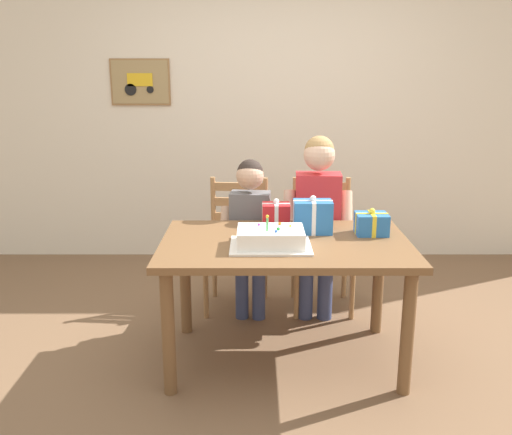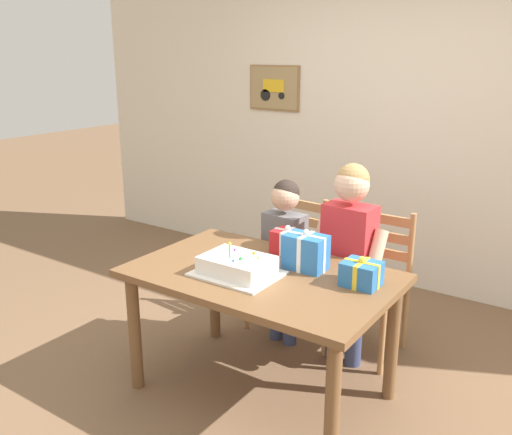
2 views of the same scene
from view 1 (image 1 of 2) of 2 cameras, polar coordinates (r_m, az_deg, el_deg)
ground_plane at (r=3.47m, az=2.59°, el=-14.07°), size 20.00×20.00×0.00m
back_wall at (r=5.02m, az=1.62°, el=10.60°), size 6.40×0.11×2.60m
dining_table at (r=3.21m, az=2.72°, el=-4.09°), size 1.40×0.88×0.74m
birthday_cake at (r=3.06m, az=1.24°, el=-2.12°), size 0.44×0.34×0.19m
gift_box_red_large at (r=3.48m, az=1.80°, el=0.33°), size 0.17×0.15×0.17m
gift_box_beside_cake at (r=3.33m, az=5.51°, el=0.10°), size 0.23×0.16×0.23m
gift_box_corner_small at (r=3.36m, az=11.37°, el=-0.61°), size 0.19×0.16×0.16m
chair_left at (r=4.01m, az=-2.18°, el=-2.70°), size 0.45×0.45×0.92m
chair_right at (r=4.04m, az=6.46°, el=-2.67°), size 0.42×0.42×0.92m
child_older at (r=3.73m, az=6.01°, el=0.68°), size 0.46×0.27×1.26m
child_younger at (r=3.74m, az=-0.85°, el=-0.72°), size 0.42×0.25×1.11m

